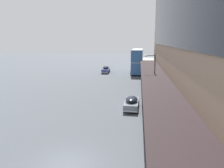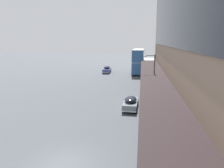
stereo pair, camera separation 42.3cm
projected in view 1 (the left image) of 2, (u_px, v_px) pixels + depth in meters
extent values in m
plane|color=#4D5259|center=(68.00, 165.00, 14.35)|extent=(240.00, 240.00, 0.00)
cube|color=black|center=(171.00, 117.00, 12.87)|extent=(3.20, 72.00, 0.24)
cube|color=#335F9C|center=(137.00, 67.00, 53.38)|extent=(2.85, 9.39, 2.67)
cube|color=black|center=(137.00, 65.00, 53.32)|extent=(2.86, 8.65, 1.18)
cube|color=silver|center=(137.00, 61.00, 53.11)|extent=(2.74, 9.38, 0.12)
cube|color=#335F9C|center=(137.00, 55.00, 52.84)|extent=(2.85, 9.39, 2.67)
cube|color=black|center=(137.00, 54.00, 52.78)|extent=(2.86, 8.65, 1.18)
cube|color=silver|center=(138.00, 50.00, 52.57)|extent=(2.74, 9.38, 0.12)
cube|color=black|center=(138.00, 50.00, 57.17)|extent=(1.27, 0.10, 0.36)
cylinder|color=black|center=(133.00, 70.00, 56.87)|extent=(0.28, 1.01, 1.00)
cylinder|color=black|center=(142.00, 70.00, 56.49)|extent=(0.28, 1.01, 1.00)
cylinder|color=black|center=(131.00, 73.00, 51.01)|extent=(0.28, 1.01, 1.00)
cylinder|color=black|center=(142.00, 73.00, 50.63)|extent=(0.28, 1.01, 1.00)
cube|color=slate|center=(132.00, 104.00, 25.97)|extent=(1.74, 4.20, 0.73)
ellipsoid|color=#1E232D|center=(132.00, 99.00, 25.64)|extent=(1.49, 2.33, 0.61)
cube|color=silver|center=(133.00, 101.00, 28.07)|extent=(1.53, 0.17, 0.14)
cube|color=silver|center=(130.00, 111.00, 23.96)|extent=(1.53, 0.17, 0.14)
sphere|color=silver|center=(129.00, 99.00, 28.06)|extent=(0.18, 0.18, 0.18)
sphere|color=silver|center=(136.00, 99.00, 27.92)|extent=(0.18, 0.18, 0.18)
cylinder|color=black|center=(126.00, 103.00, 27.39)|extent=(0.16, 0.64, 0.64)
cylinder|color=black|center=(139.00, 103.00, 27.15)|extent=(0.16, 0.64, 0.64)
cylinder|color=black|center=(124.00, 109.00, 24.90)|extent=(0.16, 0.64, 0.64)
cylinder|color=black|center=(138.00, 110.00, 24.66)|extent=(0.16, 0.64, 0.64)
cube|color=navy|center=(136.00, 67.00, 62.99)|extent=(1.67, 4.24, 0.75)
ellipsoid|color=#1E232D|center=(136.00, 64.00, 62.66)|extent=(1.45, 2.34, 0.59)
cube|color=silver|center=(136.00, 66.00, 65.14)|extent=(1.53, 0.14, 0.14)
cube|color=silver|center=(136.00, 68.00, 60.93)|extent=(1.53, 0.14, 0.14)
sphere|color=silver|center=(134.00, 66.00, 65.11)|extent=(0.18, 0.18, 0.18)
sphere|color=silver|center=(137.00, 66.00, 65.01)|extent=(0.18, 0.18, 0.18)
cylinder|color=black|center=(133.00, 67.00, 64.41)|extent=(0.15, 0.64, 0.64)
cylinder|color=black|center=(139.00, 67.00, 64.24)|extent=(0.15, 0.64, 0.64)
cylinder|color=black|center=(133.00, 68.00, 61.86)|extent=(0.15, 0.64, 0.64)
cylinder|color=black|center=(139.00, 68.00, 61.69)|extent=(0.15, 0.64, 0.64)
cube|color=navy|center=(106.00, 70.00, 54.65)|extent=(1.88, 4.67, 0.85)
ellipsoid|color=#1E232D|center=(106.00, 67.00, 54.74)|extent=(1.60, 2.59, 0.66)
cube|color=silver|center=(105.00, 73.00, 52.41)|extent=(1.64, 0.18, 0.14)
cube|color=silver|center=(107.00, 70.00, 57.01)|extent=(1.64, 0.18, 0.14)
sphere|color=silver|center=(107.00, 71.00, 52.33)|extent=(0.18, 0.18, 0.18)
sphere|color=silver|center=(103.00, 71.00, 52.41)|extent=(0.18, 0.18, 0.18)
cylinder|color=black|center=(109.00, 72.00, 53.25)|extent=(0.16, 0.64, 0.64)
cylinder|color=black|center=(102.00, 72.00, 53.40)|extent=(0.16, 0.64, 0.64)
cylinder|color=black|center=(110.00, 71.00, 56.04)|extent=(0.16, 0.64, 0.64)
cylinder|color=black|center=(103.00, 71.00, 56.19)|extent=(0.16, 0.64, 0.64)
cylinder|color=#283043|center=(163.00, 135.00, 17.51)|extent=(0.16, 0.16, 0.85)
cylinder|color=#283043|center=(165.00, 135.00, 17.51)|extent=(0.16, 0.16, 0.85)
cube|color=#283043|center=(165.00, 126.00, 17.36)|extent=(0.43, 0.29, 0.70)
cylinder|color=#283043|center=(161.00, 125.00, 17.35)|extent=(0.10, 0.10, 0.63)
cylinder|color=#283043|center=(168.00, 125.00, 17.36)|extent=(0.10, 0.10, 0.63)
sphere|color=tan|center=(165.00, 120.00, 17.27)|extent=(0.22, 0.22, 0.22)
cylinder|color=black|center=(165.00, 119.00, 17.25)|extent=(0.33, 0.33, 0.02)
cylinder|color=black|center=(165.00, 119.00, 17.24)|extent=(0.21, 0.21, 0.12)
cylinder|color=#4C4C51|center=(154.00, 78.00, 28.78)|extent=(0.16, 0.16, 6.06)
cylinder|color=#4C4C51|center=(151.00, 55.00, 28.27)|extent=(1.20, 0.10, 0.10)
ellipsoid|color=silver|center=(146.00, 56.00, 28.36)|extent=(0.44, 0.28, 0.20)
cylinder|color=red|center=(158.00, 110.00, 24.19)|extent=(0.20, 0.20, 0.55)
sphere|color=red|center=(158.00, 107.00, 24.13)|extent=(0.18, 0.18, 0.18)
cylinder|color=red|center=(158.00, 109.00, 24.33)|extent=(0.08, 0.10, 0.08)
cylinder|color=red|center=(158.00, 110.00, 24.04)|extent=(0.08, 0.10, 0.08)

